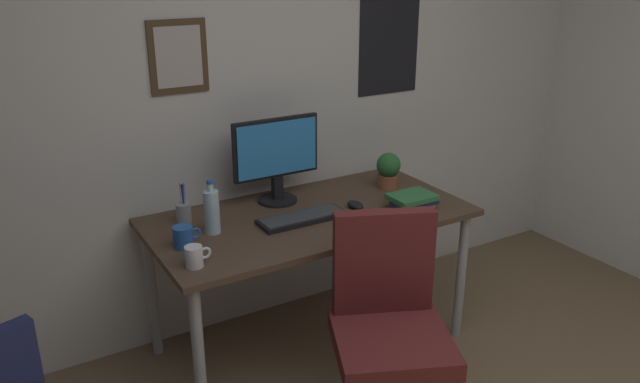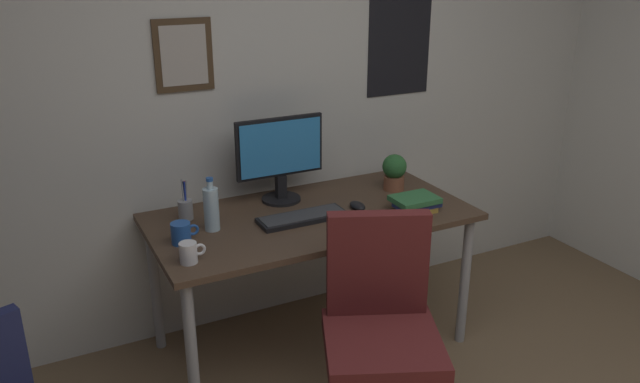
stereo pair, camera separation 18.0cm
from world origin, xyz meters
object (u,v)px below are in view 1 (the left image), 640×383
object	(u,v)px
potted_plant	(388,169)
book_stack_left	(413,201)
coffee_mug_far	(195,256)
office_chair	(388,318)
keyboard	(302,218)
pen_cup	(184,212)
coffee_mug_near	(184,237)
computer_mouse	(355,205)
monitor	(276,157)
water_bottle	(212,211)

from	to	relation	value
potted_plant	book_stack_left	world-z (taller)	potted_plant
coffee_mug_far	book_stack_left	world-z (taller)	coffee_mug_far
office_chair	keyboard	bearing A→B (deg)	94.27
office_chair	pen_cup	distance (m)	1.08
office_chair	pen_cup	xyz separation A→B (m)	(-0.54, 0.89, 0.27)
office_chair	coffee_mug_far	size ratio (longest dim) A/B	8.56
office_chair	pen_cup	bearing A→B (deg)	121.14
coffee_mug_near	computer_mouse	bearing A→B (deg)	-0.41
office_chair	potted_plant	size ratio (longest dim) A/B	4.87
office_chair	computer_mouse	world-z (taller)	office_chair
keyboard	coffee_mug_far	size ratio (longest dim) A/B	3.87
coffee_mug_near	potted_plant	xyz separation A→B (m)	(1.20, 0.15, 0.06)
monitor	coffee_mug_far	bearing A→B (deg)	-142.32
coffee_mug_near	office_chair	bearing A→B (deg)	-45.48
office_chair	keyboard	xyz separation A→B (m)	(-0.05, 0.63, 0.22)
coffee_mug_far	coffee_mug_near	bearing A→B (deg)	83.62
monitor	pen_cup	world-z (taller)	monitor
monitor	keyboard	distance (m)	0.36
office_chair	coffee_mug_near	bearing A→B (deg)	134.52
office_chair	coffee_mug_near	xyz separation A→B (m)	(-0.63, 0.64, 0.26)
water_bottle	pen_cup	xyz separation A→B (m)	(-0.07, 0.18, -0.05)
computer_mouse	coffee_mug_far	world-z (taller)	coffee_mug_far
coffee_mug_far	pen_cup	world-z (taller)	pen_cup
water_bottle	coffee_mug_far	size ratio (longest dim) A/B	2.27
potted_plant	coffee_mug_far	bearing A→B (deg)	-164.08
office_chair	monitor	world-z (taller)	monitor
coffee_mug_far	potted_plant	xyz separation A→B (m)	(1.22, 0.35, 0.06)
keyboard	pen_cup	world-z (taller)	pen_cup
coffee_mug_near	water_bottle	bearing A→B (deg)	25.72
water_bottle	coffee_mug_near	xyz separation A→B (m)	(-0.16, -0.08, -0.06)
coffee_mug_near	potted_plant	world-z (taller)	potted_plant
coffee_mug_far	keyboard	bearing A→B (deg)	17.64
office_chair	book_stack_left	size ratio (longest dim) A/B	4.27
office_chair	book_stack_left	bearing A→B (deg)	44.30
coffee_mug_near	pen_cup	xyz separation A→B (m)	(0.09, 0.25, 0.01)
monitor	potted_plant	distance (m)	0.63
office_chair	coffee_mug_near	distance (m)	0.93
water_bottle	coffee_mug_near	bearing A→B (deg)	-154.28
potted_plant	pen_cup	distance (m)	1.11
office_chair	water_bottle	distance (m)	0.91
office_chair	coffee_mug_far	distance (m)	0.83
keyboard	pen_cup	bearing A→B (deg)	152.27
keyboard	book_stack_left	bearing A→B (deg)	-15.41
water_bottle	monitor	bearing A→B (deg)	24.91
keyboard	book_stack_left	size ratio (longest dim) A/B	1.93
potted_plant	office_chair	bearing A→B (deg)	-125.67
monitor	computer_mouse	size ratio (longest dim) A/B	4.18
computer_mouse	keyboard	bearing A→B (deg)	179.65
office_chair	computer_mouse	distance (m)	0.72
coffee_mug_near	coffee_mug_far	distance (m)	0.20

